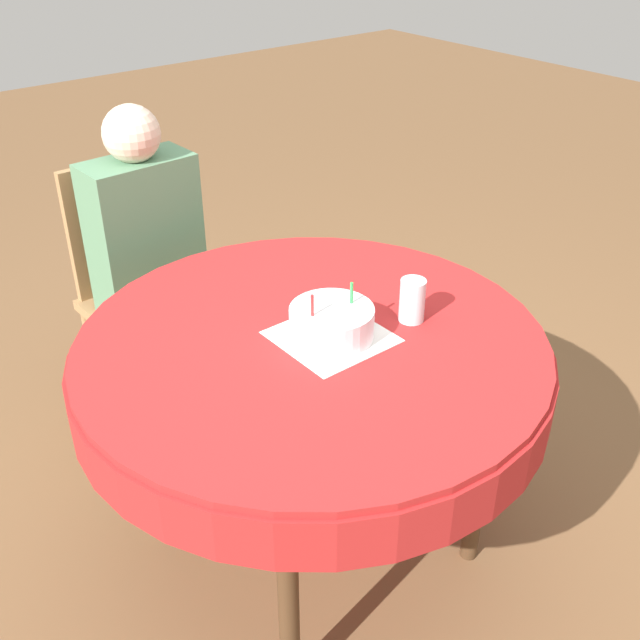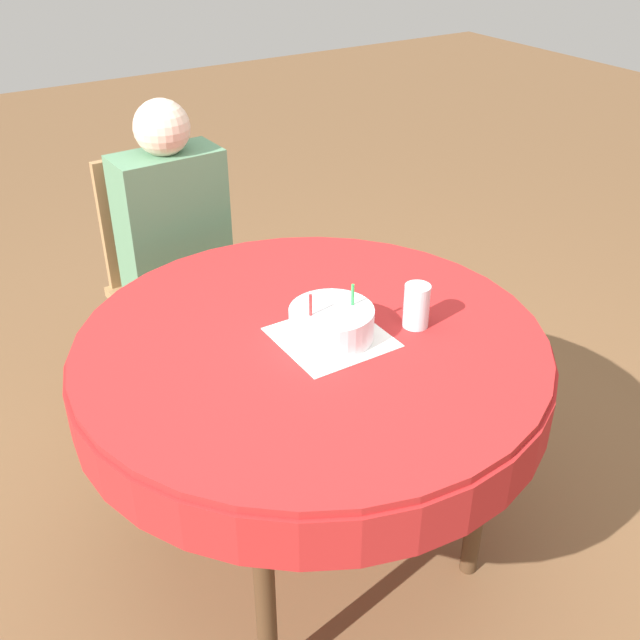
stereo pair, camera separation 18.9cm
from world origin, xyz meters
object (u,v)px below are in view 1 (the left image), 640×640
chair (142,284)px  drinking_glass (412,300)px  person (149,245)px  birthday_cake (332,322)px

chair → drinking_glass: 1.14m
chair → drinking_glass: size_ratio=7.84×
person → drinking_glass: 1.01m
birthday_cake → drinking_glass: bearing=-16.9°
drinking_glass → chair: bearing=104.6°
drinking_glass → birthday_cake: bearing=163.1°
person → birthday_cake: (0.05, -0.90, 0.10)m
birthday_cake → person: bearing=93.4°
person → birthday_cake: bearing=-88.9°
person → birthday_cake: 0.91m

